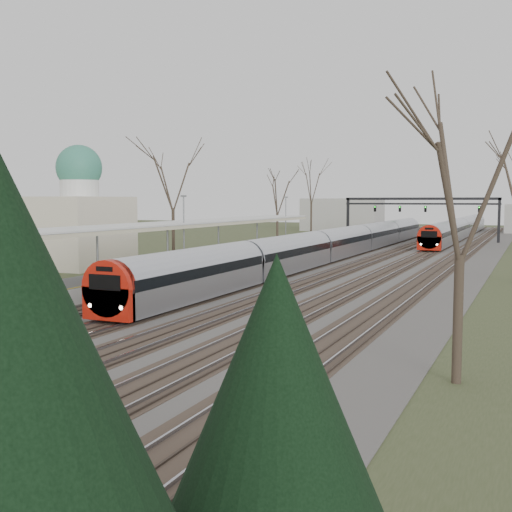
% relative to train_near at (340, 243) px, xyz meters
% --- Properties ---
extents(track_bed, '(24.00, 160.00, 0.22)m').
position_rel_train_near_xyz_m(track_bed, '(2.76, -0.40, -1.42)').
color(track_bed, '#474442').
rests_on(track_bed, ground).
extents(platform, '(3.50, 69.00, 1.00)m').
position_rel_train_near_xyz_m(platform, '(-6.55, -17.90, -0.98)').
color(platform, '#9E9B93').
rests_on(platform, ground).
extents(canopy, '(4.10, 50.00, 3.11)m').
position_rel_train_near_xyz_m(canopy, '(-6.55, -22.41, 2.45)').
color(canopy, slate).
rests_on(canopy, platform).
extents(dome_building, '(10.00, 8.00, 10.30)m').
position_rel_train_near_xyz_m(dome_building, '(-19.21, -17.40, 2.24)').
color(dome_building, beige).
rests_on(dome_building, ground).
extents(signal_gantry, '(21.00, 0.59, 6.08)m').
position_rel_train_near_xyz_m(signal_gantry, '(2.79, 29.59, 3.43)').
color(signal_gantry, black).
rests_on(signal_gantry, ground).
extents(evergreen_clump, '(5.90, 7.10, 6.50)m').
position_rel_train_near_xyz_m(evergreen_clump, '(14.42, -56.60, 1.79)').
color(evergreen_clump, '#2D231C').
rests_on(evergreen_clump, ground).
extents(tree_west_far, '(5.50, 5.50, 11.33)m').
position_rel_train_near_xyz_m(tree_west_far, '(-14.50, -7.40, 6.54)').
color(tree_west_far, '#2D231C').
rests_on(tree_west_far, ground).
extents(tree_east_near, '(4.50, 4.50, 9.27)m').
position_rel_train_near_xyz_m(tree_east_near, '(15.50, -40.40, 5.08)').
color(tree_east_near, '#2D231C').
rests_on(tree_east_near, ground).
extents(train_near, '(2.62, 75.21, 3.05)m').
position_rel_train_near_xyz_m(train_near, '(0.00, 0.00, 0.00)').
color(train_near, '#A6A8B0').
rests_on(train_near, ground).
extents(train_far, '(2.62, 60.21, 3.05)m').
position_rel_train_near_xyz_m(train_far, '(7.00, 39.83, 0.00)').
color(train_far, '#A6A8B0').
rests_on(train_far, ground).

